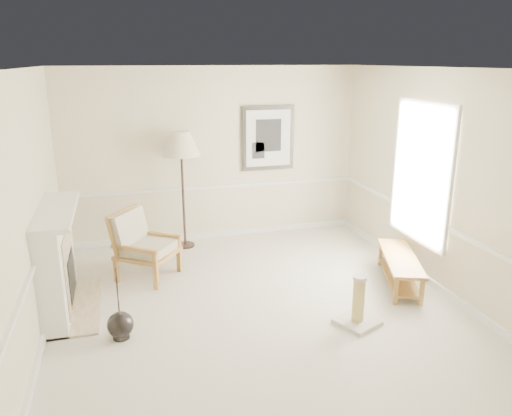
{
  "coord_description": "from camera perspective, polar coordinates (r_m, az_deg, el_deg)",
  "views": [
    {
      "loc": [
        -1.51,
        -5.43,
        2.99
      ],
      "look_at": [
        0.18,
        0.7,
        1.09
      ],
      "focal_mm": 35.0,
      "sensor_mm": 36.0,
      "label": 1
    }
  ],
  "objects": [
    {
      "name": "room",
      "position": [
        5.86,
        1.22,
        5.55
      ],
      "size": [
        5.04,
        5.54,
        2.92
      ],
      "color": "beige",
      "rests_on": "ground"
    },
    {
      "name": "floor_lamp",
      "position": [
        8.0,
        -8.56,
        6.9
      ],
      "size": [
        0.62,
        0.62,
        1.91
      ],
      "rotation": [
        0.0,
        0.0,
        0.03
      ],
      "color": "black",
      "rests_on": "ground"
    },
    {
      "name": "armchair",
      "position": [
        7.25,
        -13.05,
        -3.79
      ],
      "size": [
        1.05,
        1.04,
        0.96
      ],
      "rotation": [
        0.0,
        0.0,
        0.94
      ],
      "color": "olive",
      "rests_on": "ground"
    },
    {
      "name": "scratching_post",
      "position": [
        6.05,
        11.57,
        -11.29
      ],
      "size": [
        0.57,
        0.57,
        0.61
      ],
      "rotation": [
        0.0,
        0.0,
        0.42
      ],
      "color": "beige",
      "rests_on": "ground"
    },
    {
      "name": "bench",
      "position": [
        7.19,
        16.11,
        -6.32
      ],
      "size": [
        0.88,
        1.46,
        0.4
      ],
      "rotation": [
        0.0,
        0.0,
        -0.36
      ],
      "color": "olive",
      "rests_on": "ground"
    },
    {
      "name": "ground",
      "position": [
        6.38,
        0.11,
        -11.32
      ],
      "size": [
        5.5,
        5.5,
        0.0
      ],
      "primitive_type": "plane",
      "color": "silver",
      "rests_on": "ground"
    },
    {
      "name": "floor_vase",
      "position": [
        5.88,
        -15.23,
        -12.83
      ],
      "size": [
        0.29,
        0.29,
        0.86
      ],
      "rotation": [
        0.0,
        0.0,
        -0.43
      ],
      "color": "black",
      "rests_on": "ground"
    },
    {
      "name": "fireplace",
      "position": [
        6.53,
        -21.74,
        -5.72
      ],
      "size": [
        0.64,
        1.64,
        1.31
      ],
      "color": "white",
      "rests_on": "ground"
    }
  ]
}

